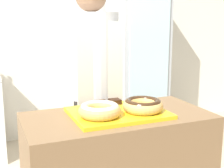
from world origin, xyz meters
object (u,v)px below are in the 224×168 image
object	(u,v)px
brownie_back_left	(101,103)
brownie_back_right	(115,101)
baker_person	(92,87)
beverage_fridge	(138,59)
serving_tray	(118,113)
donut_chocolate_glaze	(143,105)
donut_light_glaze	(100,110)

from	to	relation	value
brownie_back_left	brownie_back_right	xyz separation A→B (m)	(0.10, 0.00, 0.00)
brownie_back_right	baker_person	xyz separation A→B (m)	(-0.03, 0.39, 0.03)
brownie_back_right	beverage_fridge	distance (m)	1.85
brownie_back_right	beverage_fridge	world-z (taller)	beverage_fridge
serving_tray	brownie_back_left	size ratio (longest dim) A/B	8.06
beverage_fridge	donut_chocolate_glaze	bearing A→B (deg)	-115.96
donut_light_glaze	donut_chocolate_glaze	world-z (taller)	same
donut_light_glaze	beverage_fridge	distance (m)	2.15
serving_tray	brownie_back_left	world-z (taller)	brownie_back_left
brownie_back_left	baker_person	bearing A→B (deg)	79.67
donut_light_glaze	brownie_back_left	size ratio (longest dim) A/B	3.51
serving_tray	donut_light_glaze	xyz separation A→B (m)	(-0.14, -0.06, 0.05)
donut_chocolate_glaze	baker_person	bearing A→B (deg)	101.29
brownie_back_left	beverage_fridge	distance (m)	1.91
donut_light_glaze	brownie_back_right	world-z (taller)	donut_light_glaze
beverage_fridge	donut_light_glaze	bearing A→B (deg)	-122.89
serving_tray	baker_person	bearing A→B (deg)	87.89
donut_chocolate_glaze	donut_light_glaze	bearing A→B (deg)	180.00
serving_tray	baker_person	xyz separation A→B (m)	(0.02, 0.56, 0.06)
donut_chocolate_glaze	brownie_back_left	bearing A→B (deg)	130.21
baker_person	beverage_fridge	size ratio (longest dim) A/B	0.91
donut_light_glaze	brownie_back_left	distance (m)	0.25
beverage_fridge	brownie_back_right	bearing A→B (deg)	-121.70
donut_light_glaze	brownie_back_right	bearing A→B (deg)	49.79
donut_light_glaze	beverage_fridge	bearing A→B (deg)	57.11
baker_person	serving_tray	bearing A→B (deg)	-92.11
donut_chocolate_glaze	brownie_back_left	size ratio (longest dim) A/B	3.51
donut_chocolate_glaze	brownie_back_right	bearing A→B (deg)	112.21
baker_person	donut_chocolate_glaze	bearing A→B (deg)	-78.71
donut_light_glaze	donut_chocolate_glaze	xyz separation A→B (m)	(0.29, 0.00, 0.00)
baker_person	brownie_back_right	bearing A→B (deg)	-85.64
donut_chocolate_glaze	beverage_fridge	xyz separation A→B (m)	(0.88, 1.81, 0.04)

